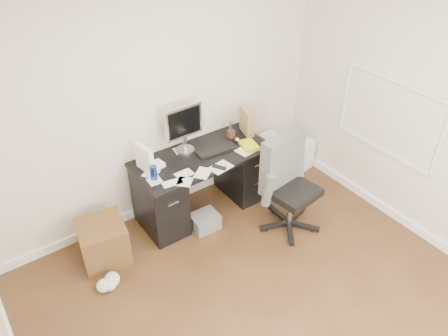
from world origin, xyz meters
The scene contains 18 objects.
ground centered at (0.00, 0.00, 0.00)m, with size 4.00×4.00×0.00m, color #402714.
room_shell centered at (0.03, 0.03, 1.66)m, with size 4.02×4.02×2.71m.
desk centered at (0.30, 1.65, 0.40)m, with size 1.50×0.70×0.75m.
loose_papers centered at (0.10, 1.60, 0.75)m, with size 1.10×0.60×0.00m, color silver, non-canonical shape.
lcd_monitor centered at (0.20, 1.83, 1.02)m, with size 0.44×0.25×0.55m, color #B6B5BA, non-canonical shape.
keyboard centered at (0.47, 1.63, 0.76)m, with size 0.45×0.15×0.03m, color black.
computer_mouse centered at (0.77, 1.64, 0.78)m, with size 0.06×0.06×0.06m, color #B6B5BA.
travel_mug centered at (-0.32, 1.57, 0.83)m, with size 0.07×0.07×0.15m, color #16389B.
white_binder centered at (-0.32, 1.76, 0.89)m, with size 0.11×0.25×0.29m, color white.
magazine_file centered at (0.99, 1.75, 0.90)m, with size 0.12×0.25×0.29m, color #A3774F.
pen_cup centered at (0.78, 1.77, 0.85)m, with size 0.09×0.09×0.21m, color #512817, non-canonical shape.
yellow_book centered at (0.82, 1.49, 0.77)m, with size 0.18×0.23×0.04m, color yellow.
paper_remote centered at (0.34, 1.35, 0.76)m, with size 0.24×0.19×0.02m, color silver, non-canonical shape.
office_chair centered at (0.92, 0.85, 0.55)m, with size 0.62×0.62×1.10m, color #555755, non-canonical shape.
pc_tower centered at (1.45, 1.70, 0.25)m, with size 0.23×0.51×0.51m, color #BCB8AA.
shopping_bag centered at (1.80, 1.57, 0.20)m, with size 0.30×0.21×0.41m, color white.
wicker_basket centered at (-0.95, 1.57, 0.23)m, with size 0.45×0.45×0.45m, color #533C19.
desk_printer centered at (0.13, 1.37, 0.09)m, with size 0.30×0.25×0.18m, color slate.
Camera 1 is at (-1.77, -1.68, 3.39)m, focal length 35.00 mm.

